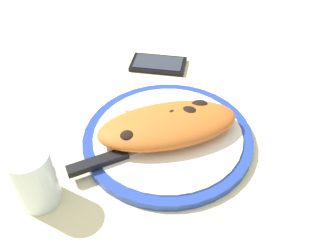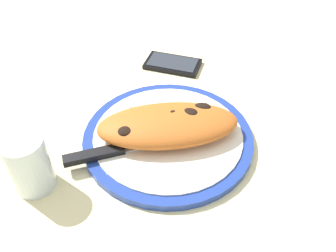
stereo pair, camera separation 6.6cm
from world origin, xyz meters
The scene contains 7 objects.
ground_plane centered at (0.00, 0.00, -1.50)cm, with size 150.00×150.00×3.00cm, color beige.
plate centered at (0.00, 0.00, 0.84)cm, with size 31.40×31.40×1.75cm.
calzone centered at (0.27, -0.46, 4.01)cm, with size 27.03×15.43×4.54cm.
fork centered at (1.37, -6.94, 1.95)cm, with size 16.06×4.52×0.40cm.
knife centered at (9.33, 5.16, 2.24)cm, with size 23.99×10.17×1.20cm.
smartphone centered at (-0.34, -25.00, 0.56)cm, with size 14.12×9.97×1.16cm.
water_glass centered at (21.47, 11.18, 4.37)cm, with size 6.67×6.67×10.16cm.
Camera 1 is at (4.45, 48.16, 48.85)cm, focal length 39.20 mm.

